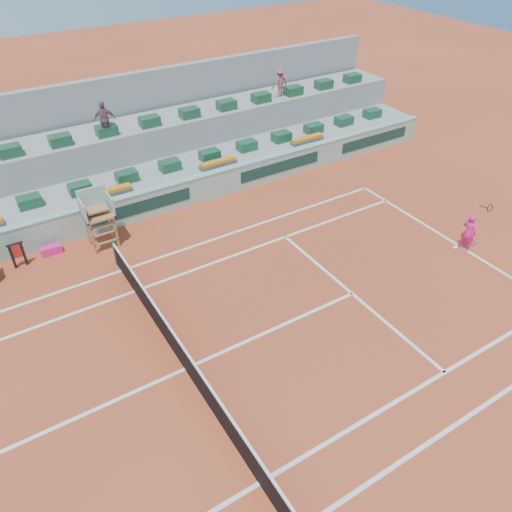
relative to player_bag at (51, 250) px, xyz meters
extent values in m
plane|color=#A23B1F|center=(1.91, -7.93, -0.17)|extent=(90.00, 90.00, 0.00)
cube|color=#969693|center=(1.91, 2.77, 0.43)|extent=(36.00, 4.00, 1.20)
cube|color=#969693|center=(1.91, 4.37, 1.13)|extent=(36.00, 2.40, 2.60)
cube|color=#969693|center=(1.91, 5.97, 2.03)|extent=(36.00, 0.40, 4.40)
cube|color=#F31F8A|center=(0.00, 0.00, 0.00)|extent=(0.77, 0.34, 0.34)
imported|color=#734D5C|center=(3.88, 3.58, 3.21)|extent=(0.98, 0.59, 1.57)
imported|color=#904851|center=(13.19, 3.98, 3.15)|extent=(0.97, 0.61, 1.43)
cube|color=white|center=(13.80, -7.93, -0.17)|extent=(0.12, 10.97, 0.01)
cube|color=white|center=(1.91, -2.44, -0.17)|extent=(23.77, 0.12, 0.01)
cube|color=white|center=(1.91, -12.04, -0.17)|extent=(23.77, 0.12, 0.01)
cube|color=white|center=(1.91, -3.81, -0.17)|extent=(23.77, 0.12, 0.01)
cube|color=white|center=(8.31, -7.93, -0.17)|extent=(0.12, 8.23, 0.01)
cube|color=white|center=(1.91, -7.93, -0.17)|extent=(12.80, 0.12, 0.01)
cube|color=white|center=(13.65, -7.93, -0.17)|extent=(0.30, 0.12, 0.01)
cube|color=black|center=(1.91, -7.93, 0.29)|extent=(0.03, 11.87, 0.92)
cube|color=white|center=(1.91, -7.93, 0.78)|extent=(0.06, 11.87, 0.07)
cylinder|color=#1E4736|center=(1.91, -1.99, 0.38)|extent=(0.10, 0.10, 1.10)
cube|color=#93B9A6|center=(1.91, 0.57, 0.43)|extent=(36.00, 0.30, 1.20)
cube|color=#82AE9F|center=(1.91, 0.57, 1.06)|extent=(36.00, 0.34, 0.06)
cube|color=#13352E|center=(3.91, 0.41, 0.48)|extent=(4.40, 0.02, 0.56)
cube|color=#13352E|center=(10.91, 0.41, 0.48)|extent=(4.40, 0.02, 0.56)
cube|color=#13352E|center=(16.91, 0.41, 0.48)|extent=(4.40, 0.02, 0.56)
cube|color=#986539|center=(1.46, -0.88, 0.50)|extent=(0.08, 0.08, 1.35)
cube|color=#986539|center=(2.36, -0.88, 0.50)|extent=(0.08, 0.08, 1.35)
cube|color=#986539|center=(1.46, -0.18, 0.50)|extent=(0.08, 0.08, 1.35)
cube|color=#986539|center=(2.36, -0.18, 0.50)|extent=(0.08, 0.08, 1.35)
cube|color=#986539|center=(1.91, -0.53, 1.22)|extent=(1.10, 0.90, 0.08)
cube|color=#93B9A6|center=(1.91, -0.15, 1.73)|extent=(1.10, 0.08, 1.00)
cube|color=#93B9A6|center=(1.39, -0.53, 1.58)|extent=(0.06, 0.90, 0.80)
cube|color=#93B9A6|center=(2.43, -0.53, 1.58)|extent=(0.06, 0.90, 0.80)
cube|color=#986539|center=(1.91, -0.43, 1.46)|extent=(0.80, 0.60, 0.08)
cube|color=#986539|center=(1.91, -0.88, 0.18)|extent=(0.90, 0.08, 0.06)
cube|color=#986539|center=(1.91, -0.88, 0.58)|extent=(0.90, 0.08, 0.06)
cube|color=#986539|center=(1.91, -0.88, 0.93)|extent=(0.90, 0.08, 0.06)
cube|color=#184A2D|center=(-0.09, 1.87, 1.25)|extent=(0.90, 0.60, 0.44)
cube|color=#184A2D|center=(1.91, 1.87, 1.25)|extent=(0.90, 0.60, 0.44)
cube|color=#184A2D|center=(3.91, 1.87, 1.25)|extent=(0.90, 0.60, 0.44)
cube|color=#184A2D|center=(5.91, 1.87, 1.25)|extent=(0.90, 0.60, 0.44)
cube|color=#184A2D|center=(7.91, 1.87, 1.25)|extent=(0.90, 0.60, 0.44)
cube|color=#184A2D|center=(9.91, 1.87, 1.25)|extent=(0.90, 0.60, 0.44)
cube|color=#184A2D|center=(11.91, 1.87, 1.25)|extent=(0.90, 0.60, 0.44)
cube|color=#184A2D|center=(13.91, 1.87, 1.25)|extent=(0.90, 0.60, 0.44)
cube|color=#184A2D|center=(15.91, 1.87, 1.25)|extent=(0.90, 0.60, 0.44)
cube|color=#184A2D|center=(17.91, 1.87, 1.25)|extent=(0.90, 0.60, 0.44)
cube|color=#184A2D|center=(-0.09, 3.77, 2.65)|extent=(0.90, 0.60, 0.44)
cube|color=#184A2D|center=(1.91, 3.77, 2.65)|extent=(0.90, 0.60, 0.44)
cube|color=#184A2D|center=(3.91, 3.77, 2.65)|extent=(0.90, 0.60, 0.44)
cube|color=#184A2D|center=(5.91, 3.77, 2.65)|extent=(0.90, 0.60, 0.44)
cube|color=#184A2D|center=(7.91, 3.77, 2.65)|extent=(0.90, 0.60, 0.44)
cube|color=#184A2D|center=(9.91, 3.77, 2.65)|extent=(0.90, 0.60, 0.44)
cube|color=#184A2D|center=(11.91, 3.77, 2.65)|extent=(0.90, 0.60, 0.44)
cube|color=#184A2D|center=(13.91, 3.77, 2.65)|extent=(0.90, 0.60, 0.44)
cube|color=#184A2D|center=(15.91, 3.77, 2.65)|extent=(0.90, 0.60, 0.44)
cube|color=#184A2D|center=(17.91, 3.77, 2.65)|extent=(0.90, 0.60, 0.44)
cube|color=#4C4C4C|center=(2.91, 1.07, 1.11)|extent=(1.80, 0.36, 0.16)
cube|color=orange|center=(2.91, 1.07, 1.25)|extent=(1.70, 0.32, 0.12)
cube|color=#4C4C4C|center=(7.91, 1.07, 1.11)|extent=(1.80, 0.36, 0.16)
cube|color=orange|center=(7.91, 1.07, 1.25)|extent=(1.70, 0.32, 0.12)
cube|color=#4C4C4C|center=(12.91, 1.07, 1.11)|extent=(1.80, 0.36, 0.16)
cube|color=orange|center=(12.91, 1.07, 1.25)|extent=(1.70, 0.32, 0.12)
cube|color=black|center=(-1.36, -0.20, 0.33)|extent=(0.10, 0.10, 1.00)
cube|color=black|center=(-0.96, -0.20, 0.33)|extent=(0.10, 0.10, 1.00)
cube|color=black|center=(-1.16, -0.20, 0.83)|extent=(0.58, 0.08, 0.06)
cube|color=red|center=(-1.16, -0.22, 0.53)|extent=(0.43, 0.04, 0.56)
imported|color=#F31F8A|center=(13.79, -8.16, 0.61)|extent=(0.46, 0.62, 1.56)
cylinder|color=black|center=(13.79, -8.46, 1.88)|extent=(0.03, 0.35, 0.09)
torus|color=black|center=(13.79, -8.68, 1.95)|extent=(0.31, 0.08, 0.31)
camera|label=1|loc=(-1.46, -17.34, 11.26)|focal=35.00mm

